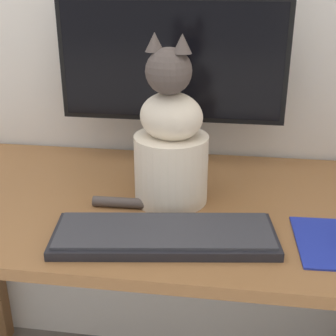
% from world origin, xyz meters
% --- Properties ---
extents(desk, '(1.26, 0.60, 0.71)m').
position_xyz_m(desk, '(0.00, 0.00, 0.61)').
color(desk, brown).
rests_on(desk, ground_plane).
extents(monitor, '(0.56, 0.17, 0.42)m').
position_xyz_m(monitor, '(0.01, 0.20, 0.96)').
color(monitor, black).
rests_on(monitor, desk).
extents(keyboard, '(0.44, 0.20, 0.02)m').
position_xyz_m(keyboard, '(0.04, -0.17, 0.72)').
color(keyboard, black).
rests_on(keyboard, desk).
extents(cat, '(0.27, 0.21, 0.37)m').
position_xyz_m(cat, '(0.03, 0.00, 0.85)').
color(cat, beige).
rests_on(cat, desk).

